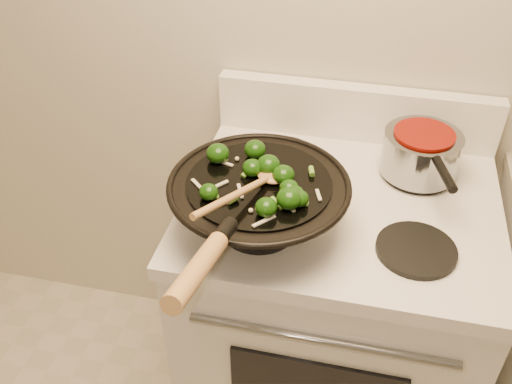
# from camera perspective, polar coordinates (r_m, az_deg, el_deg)

# --- Properties ---
(stove) EXTENTS (0.78, 0.67, 1.08)m
(stove) POSITION_cam_1_polar(r_m,az_deg,el_deg) (1.76, 7.23, -12.21)
(stove) COLOR white
(stove) RESTS_ON ground
(wok) EXTENTS (0.41, 0.68, 0.26)m
(wok) POSITION_cam_1_polar(r_m,az_deg,el_deg) (1.28, 0.23, -1.06)
(wok) COLOR black
(wok) RESTS_ON stove
(stirfry) EXTENTS (0.29, 0.27, 0.05)m
(stirfry) POSITION_cam_1_polar(r_m,az_deg,el_deg) (1.24, 0.77, 1.48)
(stirfry) COLOR #123808
(stirfry) RESTS_ON wok
(wooden_spoon) EXTENTS (0.15, 0.27, 0.07)m
(wooden_spoon) POSITION_cam_1_polar(r_m,az_deg,el_deg) (1.20, -0.56, 0.49)
(wooden_spoon) COLOR #B38046
(wooden_spoon) RESTS_ON wok
(saucepan) EXTENTS (0.20, 0.31, 0.12)m
(saucepan) POSITION_cam_1_polar(r_m,az_deg,el_deg) (1.52, 16.18, 3.81)
(saucepan) COLOR gray
(saucepan) RESTS_ON stove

